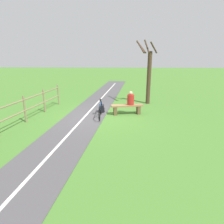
{
  "coord_description": "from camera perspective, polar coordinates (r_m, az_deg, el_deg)",
  "views": [
    {
      "loc": [
        -1.03,
        9.45,
        3.01
      ],
      "look_at": [
        -0.76,
        2.52,
        0.97
      ],
      "focal_mm": 31.13,
      "sensor_mm": 36.0,
      "label": 1
    }
  ],
  "objects": [
    {
      "name": "ground_plane",
      "position": [
        9.97,
        -3.84,
        -1.21
      ],
      "size": [
        80.0,
        80.0,
        0.0
      ],
      "primitive_type": "plane",
      "color": "#477A2D"
    },
    {
      "name": "paved_path",
      "position": [
        6.58,
        -17.43,
        -11.56
      ],
      "size": [
        5.77,
        36.01,
        0.02
      ],
      "primitive_type": "cube",
      "rotation": [
        0.0,
        0.0,
        -0.11
      ],
      "color": "#4C494C",
      "rests_on": "ground_plane"
    },
    {
      "name": "path_centre_line",
      "position": [
        6.58,
        -17.44,
        -11.48
      ],
      "size": [
        3.46,
        31.83,
        0.0
      ],
      "primitive_type": "cube",
      "rotation": [
        0.0,
        0.0,
        -0.11
      ],
      "color": "silver",
      "rests_on": "paved_path"
    },
    {
      "name": "bench",
      "position": [
        10.2,
        4.41,
        1.24
      ],
      "size": [
        1.7,
        0.65,
        0.51
      ],
      "rotation": [
        0.0,
        0.0,
        0.17
      ],
      "color": "#937047",
      "rests_on": "ground_plane"
    },
    {
      "name": "person_seated",
      "position": [
        10.13,
        5.49,
        3.8
      ],
      "size": [
        0.41,
        0.41,
        0.71
      ],
      "rotation": [
        0.0,
        0.0,
        0.17
      ],
      "color": "#B2231E",
      "rests_on": "bench"
    },
    {
      "name": "bicycle",
      "position": [
        9.7,
        -3.45,
        0.59
      ],
      "size": [
        0.09,
        1.8,
        0.88
      ],
      "rotation": [
        0.0,
        0.0,
        1.59
      ],
      "color": "black",
      "rests_on": "ground_plane"
    },
    {
      "name": "backpack",
      "position": [
        10.58,
        -3.07,
        0.97
      ],
      "size": [
        0.31,
        0.36,
        0.41
      ],
      "rotation": [
        0.0,
        0.0,
        1.64
      ],
      "color": "black",
      "rests_on": "ground_plane"
    },
    {
      "name": "fence_roadside",
      "position": [
        9.01,
        -27.36,
        -0.11
      ],
      "size": [
        1.31,
        8.68,
        1.25
      ],
      "rotation": [
        0.0,
        0.0,
        1.43
      ],
      "color": "#847051",
      "rests_on": "ground_plane"
    },
    {
      "name": "tree_far_right",
      "position": [
        12.45,
        10.58,
        10.96
      ],
      "size": [
        1.26,
        1.3,
        3.9
      ],
      "color": "#473323",
      "rests_on": "ground_plane"
    }
  ]
}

